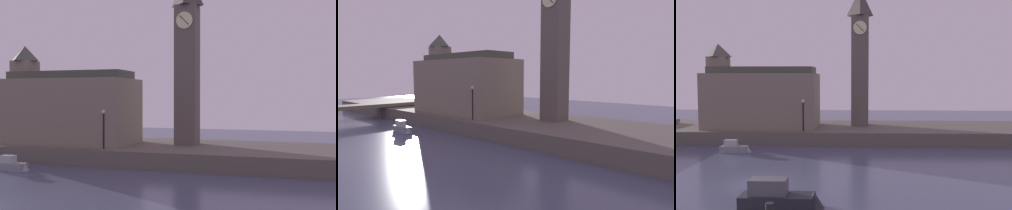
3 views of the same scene
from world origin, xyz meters
TOP-DOWN VIEW (x-y plane):
  - ground_plane at (0.00, 0.00)m, footprint 120.00×120.00m
  - far_embankment at (0.00, 20.00)m, footprint 70.00×12.00m
  - clock_tower at (7.20, 20.97)m, footprint 2.36×2.40m
  - parliament_hall at (-4.98, 18.74)m, footprint 13.26×6.91m
  - streetlamp at (0.84, 15.29)m, footprint 0.36×0.36m
  - boat_barge_dark at (2.77, -4.65)m, footprint 4.88×1.48m
  - boat_cruiser_grey at (-5.23, 10.57)m, footprint 3.14×1.09m

SIDE VIEW (x-z plane):
  - ground_plane at x=0.00m, z-range 0.00..0.00m
  - boat_cruiser_grey at x=-5.23m, z-range -0.18..1.09m
  - boat_barge_dark at x=2.77m, z-range -0.30..1.48m
  - far_embankment at x=0.00m, z-range 0.00..1.50m
  - streetlamp at x=0.84m, z-range 1.96..5.51m
  - parliament_hall at x=-4.98m, z-range 0.05..10.19m
  - clock_tower at x=7.20m, z-range 1.79..18.97m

